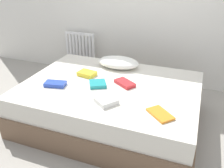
% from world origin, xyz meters
% --- Properties ---
extents(ground_plane, '(8.00, 8.00, 0.00)m').
position_xyz_m(ground_plane, '(0.00, 0.00, 0.00)').
color(ground_plane, '#9E998E').
extents(bed, '(2.00, 1.50, 0.50)m').
position_xyz_m(bed, '(0.00, 0.00, 0.25)').
color(bed, brown).
rests_on(bed, ground).
extents(radiator, '(0.54, 0.04, 0.57)m').
position_xyz_m(radiator, '(-1.02, 1.20, 0.42)').
color(radiator, white).
rests_on(radiator, ground).
extents(pillow, '(0.54, 0.35, 0.13)m').
position_xyz_m(pillow, '(-0.08, 0.51, 0.57)').
color(pillow, white).
rests_on(pillow, bed).
extents(textbook_red, '(0.27, 0.24, 0.04)m').
position_xyz_m(textbook_red, '(0.16, 0.05, 0.52)').
color(textbook_red, red).
rests_on(textbook_red, bed).
extents(textbook_blue, '(0.25, 0.17, 0.04)m').
position_xyz_m(textbook_blue, '(-0.57, -0.25, 0.52)').
color(textbook_blue, '#2847B7').
rests_on(textbook_blue, bed).
extents(textbook_yellow, '(0.23, 0.18, 0.05)m').
position_xyz_m(textbook_yellow, '(-0.35, 0.12, 0.53)').
color(textbook_yellow, yellow).
rests_on(textbook_yellow, bed).
extents(textbook_white, '(0.26, 0.26, 0.05)m').
position_xyz_m(textbook_white, '(0.11, -0.40, 0.53)').
color(textbook_white, white).
rests_on(textbook_white, bed).
extents(textbook_teal, '(0.25, 0.25, 0.04)m').
position_xyz_m(textbook_teal, '(-0.12, -0.08, 0.52)').
color(textbook_teal, teal).
rests_on(textbook_teal, bed).
extents(textbook_orange, '(0.28, 0.28, 0.02)m').
position_xyz_m(textbook_orange, '(0.65, -0.42, 0.51)').
color(textbook_orange, orange).
rests_on(textbook_orange, bed).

